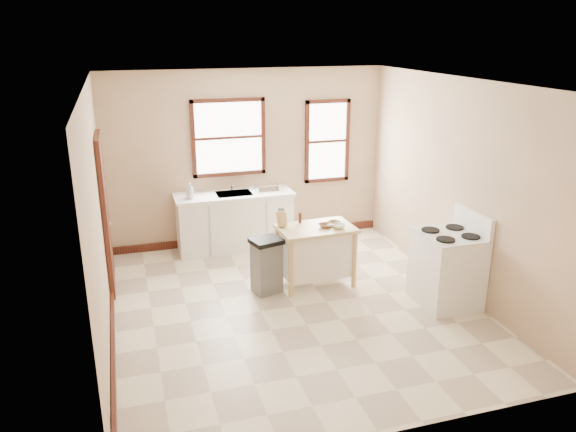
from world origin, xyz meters
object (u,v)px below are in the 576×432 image
object	(u,v)px
dish_rack	(267,188)
trash_bin	(267,266)
bowl_b	(334,223)
knife_block	(282,219)
gas_stove	(448,259)
pepper_grinder	(300,218)
kitchen_island	(316,256)
soap_bottle_b	(190,191)
bowl_c	(339,226)
bowl_a	(325,226)
soap_bottle_a	(190,191)

from	to	relation	value
dish_rack	trash_bin	size ratio (longest dim) A/B	0.48
dish_rack	bowl_b	world-z (taller)	dish_rack
knife_block	gas_stove	xyz separation A→B (m)	(1.84, -1.18, -0.32)
gas_stove	pepper_grinder	bearing A→B (deg)	141.27
kitchen_island	trash_bin	size ratio (longest dim) A/B	1.34
soap_bottle_b	pepper_grinder	distance (m)	1.92
kitchen_island	gas_stove	world-z (taller)	gas_stove
knife_block	bowl_c	bearing A→B (deg)	-34.85
pepper_grinder	kitchen_island	bearing A→B (deg)	-55.17
pepper_grinder	knife_block	bearing A→B (deg)	-166.69
dish_rack	bowl_a	size ratio (longest dim) A/B	2.04
soap_bottle_a	gas_stove	world-z (taller)	gas_stove
dish_rack	trash_bin	world-z (taller)	dish_rack
bowl_a	knife_block	bearing A→B (deg)	160.81
knife_block	pepper_grinder	size ratio (longest dim) A/B	1.33
soap_bottle_a	knife_block	xyz separation A→B (m)	(1.04, -1.37, -0.11)
knife_block	pepper_grinder	distance (m)	0.29
bowl_a	bowl_c	xyz separation A→B (m)	(0.16, -0.09, 0.00)
soap_bottle_b	bowl_b	xyz separation A→B (m)	(1.75, -1.57, -0.16)
bowl_b	gas_stove	world-z (taller)	gas_stove
soap_bottle_b	bowl_a	distance (m)	2.29
soap_bottle_a	knife_block	distance (m)	1.72
soap_bottle_a	bowl_b	bearing A→B (deg)	-23.90
kitchen_island	gas_stove	bearing A→B (deg)	-38.72
kitchen_island	trash_bin	distance (m)	0.71
dish_rack	knife_block	bearing A→B (deg)	-112.84
kitchen_island	gas_stove	size ratio (longest dim) A/B	0.84
knife_block	gas_stove	distance (m)	2.21
bowl_b	bowl_c	bearing A→B (deg)	-88.56
soap_bottle_b	bowl_c	size ratio (longest dim) A/B	1.12
soap_bottle_b	soap_bottle_a	bearing A→B (deg)	-110.56
bowl_a	gas_stove	world-z (taller)	gas_stove
gas_stove	knife_block	bearing A→B (deg)	147.28
bowl_a	trash_bin	xyz separation A→B (m)	(-0.83, -0.02, -0.47)
bowl_a	gas_stove	distance (m)	1.64
soap_bottle_b	pepper_grinder	world-z (taller)	soap_bottle_b
dish_rack	bowl_a	world-z (taller)	dish_rack
knife_block	pepper_grinder	world-z (taller)	knife_block
soap_bottle_b	trash_bin	bearing A→B (deg)	-86.71
bowl_c	knife_block	bearing A→B (deg)	158.46
bowl_b	bowl_a	bearing A→B (deg)	-155.62
dish_rack	soap_bottle_a	bearing A→B (deg)	169.17
soap_bottle_b	pepper_grinder	size ratio (longest dim) A/B	1.26
dish_rack	bowl_c	xyz separation A→B (m)	(0.53, -1.76, -0.11)
soap_bottle_b	bowl_a	bearing A→B (deg)	-67.38
bowl_b	trash_bin	bearing A→B (deg)	-174.82
bowl_b	gas_stove	xyz separation A→B (m)	(1.13, -1.06, -0.24)
bowl_c	bowl_b	bearing A→B (deg)	91.44
trash_bin	bowl_a	bearing A→B (deg)	-13.78
kitchen_island	knife_block	size ratio (longest dim) A/B	5.08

